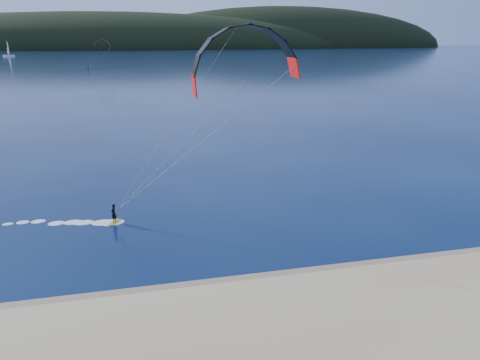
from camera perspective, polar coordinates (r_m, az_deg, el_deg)
The scene contains 6 objects.
ground at distance 22.65m, azimuth -2.54°, elevation -20.79°, with size 1800.00×1800.00×0.00m, color #071335.
wet_sand at distance 26.23m, azimuth -4.33°, elevation -14.59°, with size 220.00×2.50×0.10m.
headland at distance 762.76m, azimuth -12.80°, elevation 16.85°, with size 1200.00×310.00×140.00m.
kitesurfer_near at distance 29.08m, azimuth -0.51°, elevation 12.29°, with size 24.15×8.29×15.22m.
kitesurfer_far at distance 212.59m, azimuth -17.98°, elevation 16.52°, with size 11.94×6.00×14.11m.
sailboat at distance 427.91m, azimuth -28.55°, elevation 14.45°, with size 9.49×5.90×13.21m.
Camera 1 is at (-2.88, -17.33, 14.29)m, focal length 31.86 mm.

